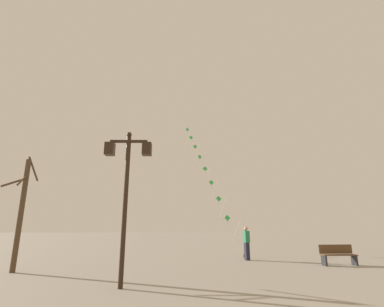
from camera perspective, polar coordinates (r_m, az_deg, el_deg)
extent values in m
plane|color=gray|center=(20.30, -0.41, -19.27)|extent=(160.00, 160.00, 0.00)
cylinder|color=black|center=(8.86, -13.28, -10.55)|extent=(0.14, 0.14, 4.44)
sphere|color=black|center=(9.30, -12.46, 3.73)|extent=(0.16, 0.16, 0.16)
cube|color=black|center=(9.23, -12.54, 2.37)|extent=(1.17, 0.08, 0.08)
cube|color=black|center=(9.30, -16.14, 0.87)|extent=(0.28, 0.28, 0.40)
cube|color=beige|center=(9.30, -16.14, 0.87)|extent=(0.19, 0.19, 0.30)
cube|color=black|center=(9.06, -9.01, 0.88)|extent=(0.28, 0.28, 0.40)
cube|color=beige|center=(9.06, -9.01, 0.88)|extent=(0.19, 0.19, 0.30)
cylinder|color=brown|center=(17.45, 10.33, -19.52)|extent=(0.06, 0.06, 0.18)
cylinder|color=silver|center=(18.43, 8.59, -15.78)|extent=(0.60, 2.25, 2.10)
cylinder|color=silver|center=(20.27, 6.18, -10.77)|extent=(0.42, 1.54, 1.44)
cylinder|color=silver|center=(21.87, 4.59, -7.34)|extent=(0.42, 1.54, 1.44)
cylinder|color=silver|center=(23.55, 3.24, -4.38)|extent=(0.42, 1.54, 1.44)
cylinder|color=silver|center=(25.30, 2.09, -1.83)|extent=(0.42, 1.54, 1.44)
cylinder|color=silver|center=(27.10, 1.08, 0.39)|extent=(0.42, 1.54, 1.44)
cylinder|color=silver|center=(28.94, 0.20, 2.33)|extent=(0.42, 1.54, 1.44)
cylinder|color=silver|center=(30.82, -0.57, 4.04)|extent=(0.42, 1.54, 1.44)
cube|color=green|center=(19.50, 7.09, -12.69)|extent=(0.41, 0.13, 0.42)
cylinder|color=green|center=(19.50, 7.12, -13.51)|extent=(0.03, 0.05, 0.25)
cube|color=green|center=(21.05, 5.35, -8.99)|extent=(0.42, 0.10, 0.42)
cylinder|color=green|center=(21.03, 5.37, -9.78)|extent=(0.03, 0.06, 0.27)
cube|color=green|center=(22.70, 3.89, -5.81)|extent=(0.40, 0.16, 0.42)
cylinder|color=green|center=(22.66, 3.90, -6.51)|extent=(0.02, 0.03, 0.25)
cube|color=green|center=(24.42, 2.64, -3.06)|extent=(0.42, 0.08, 0.42)
cylinder|color=green|center=(24.36, 2.65, -3.67)|extent=(0.02, 0.03, 0.21)
cube|color=green|center=(26.19, 1.57, -0.68)|extent=(0.39, 0.20, 0.42)
cylinder|color=green|center=(26.12, 1.57, -1.31)|extent=(0.04, 0.05, 0.28)
cube|color=green|center=(28.01, 0.63, 1.40)|extent=(0.42, 0.10, 0.42)
cylinder|color=green|center=(27.94, 0.63, 0.87)|extent=(0.02, 0.02, 0.22)
cube|color=green|center=(29.88, -0.19, 3.21)|extent=(0.42, 0.06, 0.42)
cylinder|color=green|center=(29.80, -0.19, 2.74)|extent=(0.02, 0.02, 0.20)
cube|color=green|center=(31.77, -0.92, 4.82)|extent=(0.40, 0.15, 0.42)
cylinder|color=green|center=(31.68, -0.92, 4.37)|extent=(0.02, 0.02, 0.21)
cube|color=#1E1E2D|center=(16.07, 10.94, -18.65)|extent=(0.26, 0.34, 0.90)
cube|color=#26724C|center=(16.03, 10.81, -16.05)|extent=(0.31, 0.42, 0.60)
sphere|color=tan|center=(16.02, 10.74, -14.55)|extent=(0.22, 0.22, 0.22)
cylinder|color=#26724C|center=(16.23, 10.47, -15.44)|extent=(0.17, 0.40, 0.50)
cylinder|color=#4C3826|center=(13.40, -31.06, -10.24)|extent=(0.20, 0.20, 4.39)
cylinder|color=#4C3826|center=(13.10, -30.88, -4.60)|extent=(0.27, 0.90, 0.56)
cylinder|color=#4C3826|center=(13.54, -32.12, -4.92)|extent=(0.81, 0.44, 0.45)
cylinder|color=#4C3826|center=(13.92, -29.17, -2.73)|extent=(0.15, 0.83, 0.93)
cube|color=brown|center=(15.18, 27.31, -17.61)|extent=(1.63, 0.56, 0.04)
cube|color=brown|center=(15.34, 26.77, -16.72)|extent=(1.60, 0.18, 0.40)
cube|color=#262628|center=(14.84, 24.95, -18.85)|extent=(0.11, 0.38, 0.45)
cube|color=#262628|center=(15.59, 29.75, -18.04)|extent=(0.11, 0.38, 0.45)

